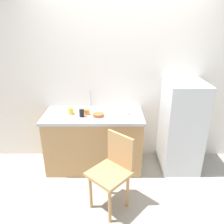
{
  "coord_description": "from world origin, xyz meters",
  "views": [
    {
      "loc": [
        -0.16,
        -2.12,
        2.0
      ],
      "look_at": [
        -0.17,
        0.6,
        0.89
      ],
      "focal_mm": 34.72,
      "sensor_mm": 36.0,
      "label": 1
    }
  ],
  "objects_px": {
    "terracotta_bowl": "(99,115)",
    "cup_black": "(83,113)",
    "chair": "(114,169)",
    "dish_tray": "(120,111)",
    "cup_yellow": "(72,111)",
    "cup_orange": "(88,112)",
    "refrigerator": "(182,127)"
  },
  "relations": [
    {
      "from": "dish_tray",
      "to": "terracotta_bowl",
      "type": "height_order",
      "value": "dish_tray"
    },
    {
      "from": "cup_yellow",
      "to": "cup_orange",
      "type": "bearing_deg",
      "value": -0.13
    },
    {
      "from": "cup_yellow",
      "to": "terracotta_bowl",
      "type": "bearing_deg",
      "value": -10.8
    },
    {
      "from": "cup_black",
      "to": "terracotta_bowl",
      "type": "bearing_deg",
      "value": 2.98
    },
    {
      "from": "chair",
      "to": "dish_tray",
      "type": "relative_size",
      "value": 3.18
    },
    {
      "from": "terracotta_bowl",
      "to": "cup_yellow",
      "type": "distance_m",
      "value": 0.39
    },
    {
      "from": "refrigerator",
      "to": "dish_tray",
      "type": "height_order",
      "value": "refrigerator"
    },
    {
      "from": "terracotta_bowl",
      "to": "cup_black",
      "type": "relative_size",
      "value": 1.42
    },
    {
      "from": "terracotta_bowl",
      "to": "cup_black",
      "type": "bearing_deg",
      "value": -177.02
    },
    {
      "from": "cup_orange",
      "to": "chair",
      "type": "bearing_deg",
      "value": -65.13
    },
    {
      "from": "dish_tray",
      "to": "cup_orange",
      "type": "bearing_deg",
      "value": -173.14
    },
    {
      "from": "cup_black",
      "to": "cup_yellow",
      "type": "height_order",
      "value": "cup_black"
    },
    {
      "from": "chair",
      "to": "terracotta_bowl",
      "type": "bearing_deg",
      "value": 148.27
    },
    {
      "from": "chair",
      "to": "cup_black",
      "type": "bearing_deg",
      "value": 164.04
    },
    {
      "from": "refrigerator",
      "to": "cup_orange",
      "type": "xyz_separation_m",
      "value": [
        -1.33,
        -0.01,
        0.23
      ]
    },
    {
      "from": "refrigerator",
      "to": "cup_black",
      "type": "xyz_separation_m",
      "value": [
        -1.39,
        -0.09,
        0.25
      ]
    },
    {
      "from": "terracotta_bowl",
      "to": "cup_yellow",
      "type": "relative_size",
      "value": 1.62
    },
    {
      "from": "dish_tray",
      "to": "cup_yellow",
      "type": "height_order",
      "value": "cup_yellow"
    },
    {
      "from": "terracotta_bowl",
      "to": "cup_orange",
      "type": "xyz_separation_m",
      "value": [
        -0.16,
        0.07,
        0.01
      ]
    },
    {
      "from": "chair",
      "to": "dish_tray",
      "type": "xyz_separation_m",
      "value": [
        0.09,
        0.82,
        0.37
      ]
    },
    {
      "from": "cup_yellow",
      "to": "dish_tray",
      "type": "bearing_deg",
      "value": 4.54
    },
    {
      "from": "cup_yellow",
      "to": "cup_orange",
      "type": "height_order",
      "value": "cup_yellow"
    },
    {
      "from": "cup_orange",
      "to": "terracotta_bowl",
      "type": "bearing_deg",
      "value": -24.24
    },
    {
      "from": "chair",
      "to": "dish_tray",
      "type": "bearing_deg",
      "value": 126.48
    },
    {
      "from": "refrigerator",
      "to": "chair",
      "type": "bearing_deg",
      "value": -141.55
    },
    {
      "from": "refrigerator",
      "to": "terracotta_bowl",
      "type": "bearing_deg",
      "value": -175.96
    },
    {
      "from": "cup_orange",
      "to": "dish_tray",
      "type": "bearing_deg",
      "value": 6.86
    },
    {
      "from": "cup_black",
      "to": "cup_orange",
      "type": "height_order",
      "value": "cup_black"
    },
    {
      "from": "chair",
      "to": "cup_yellow",
      "type": "height_order",
      "value": "cup_yellow"
    },
    {
      "from": "dish_tray",
      "to": "cup_orange",
      "type": "xyz_separation_m",
      "value": [
        -0.44,
        -0.05,
        0.01
      ]
    },
    {
      "from": "chair",
      "to": "cup_orange",
      "type": "distance_m",
      "value": 0.92
    },
    {
      "from": "chair",
      "to": "cup_black",
      "type": "relative_size",
      "value": 8.43
    }
  ]
}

